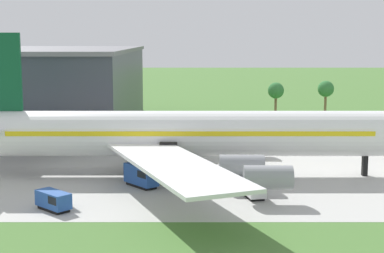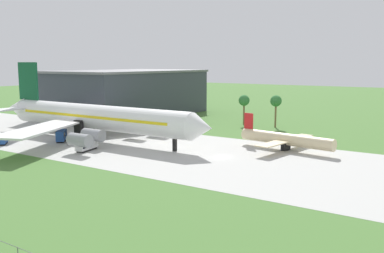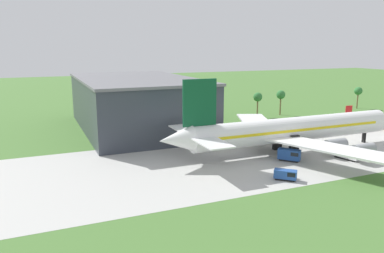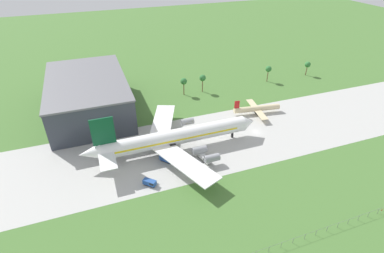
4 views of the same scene
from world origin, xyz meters
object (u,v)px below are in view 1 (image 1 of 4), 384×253
object	(u,v)px
fuel_truck	(253,188)
catering_van	(143,175)
terminal_building	(51,88)
baggage_tug	(56,200)
jet_airliner	(183,134)

from	to	relation	value
fuel_truck	catering_van	world-z (taller)	catering_van
terminal_building	baggage_tug	bearing A→B (deg)	-76.28
catering_van	terminal_building	world-z (taller)	terminal_building
jet_airliner	baggage_tug	bearing A→B (deg)	-129.69
fuel_truck	terminal_building	distance (m)	69.43
jet_airliner	catering_van	xyz separation A→B (m)	(-5.11, -6.41, -4.54)
catering_van	terminal_building	xyz separation A→B (m)	(-24.64, 52.47, 7.13)
catering_van	terminal_building	size ratio (longest dim) A/B	0.09
fuel_truck	catering_van	distance (m)	14.89
catering_van	jet_airliner	bearing A→B (deg)	51.45
fuel_truck	terminal_building	size ratio (longest dim) A/B	0.11
fuel_truck	terminal_building	bearing A→B (deg)	124.20
jet_airliner	terminal_building	world-z (taller)	jet_airliner
fuel_truck	terminal_building	world-z (taller)	terminal_building
baggage_tug	terminal_building	size ratio (longest dim) A/B	0.08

